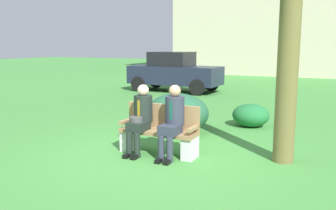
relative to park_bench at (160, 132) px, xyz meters
name	(u,v)px	position (x,y,z in m)	size (l,w,h in m)	color
ground_plane	(155,155)	(-0.02, -0.15, -0.40)	(80.00, 80.00, 0.00)	#40863A
park_bench	(160,132)	(0.00, 0.00, 0.00)	(1.44, 0.44, 0.90)	#99754C
seated_man_left	(141,116)	(-0.32, -0.13, 0.30)	(0.34, 0.72, 1.26)	#1E2823
seated_man_right	(173,118)	(0.32, -0.12, 0.32)	(0.34, 0.72, 1.28)	#2D3342
shrub_near_bench	(177,113)	(-0.37, 1.60, 0.05)	(1.44, 1.32, 0.90)	#215235
shrub_mid_lawn	(251,115)	(0.99, 2.93, -0.12)	(0.89, 0.82, 0.56)	#216A33
parked_car_near	(174,72)	(-3.54, 8.30, 0.44)	(3.95, 1.81, 1.68)	#1E2338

